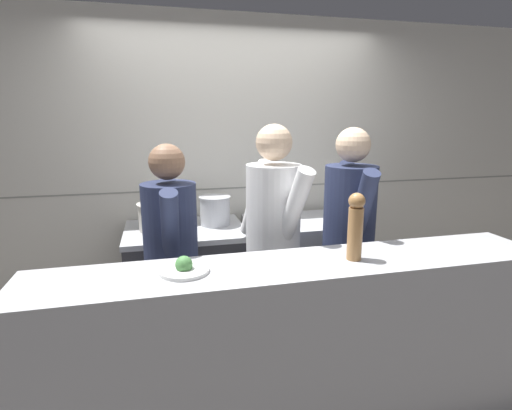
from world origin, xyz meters
TOP-DOWN VIEW (x-y plane):
  - ground_plane at (0.00, 0.00)m, footprint 14.00×14.00m
  - wall_back_tiled at (0.00, 1.35)m, footprint 8.00×0.06m
  - oven_range at (-0.49, 0.94)m, footprint 0.92×0.71m
  - prep_counter at (0.49, 0.94)m, footprint 0.92×0.65m
  - pass_counter at (0.01, -0.31)m, footprint 2.70×0.45m
  - stock_pot at (-0.67, 0.96)m, footprint 0.34×0.34m
  - sauce_pot at (-0.24, 1.00)m, footprint 0.25×0.25m
  - chefs_knife at (0.13, 0.79)m, footprint 0.34×0.11m
  - plated_dish_main at (-0.57, -0.29)m, footprint 0.24×0.24m
  - pepper_mill at (0.29, -0.33)m, footprint 0.08×0.08m
  - chef_head_cook at (-0.61, 0.29)m, footprint 0.34×0.70m
  - chef_sous at (0.04, 0.29)m, footprint 0.44×0.75m
  - chef_line at (0.56, 0.26)m, footprint 0.39×0.75m

SIDE VIEW (x-z plane):
  - ground_plane at x=0.00m, z-range 0.00..0.00m
  - prep_counter at x=0.49m, z-range 0.00..0.91m
  - oven_range at x=-0.49m, z-range 0.00..0.91m
  - pass_counter at x=0.01m, z-range 0.00..1.05m
  - chef_head_cook at x=-0.61m, z-range 0.09..1.71m
  - chefs_knife at x=0.13m, z-range 0.91..0.93m
  - chef_line at x=0.56m, z-range 0.10..1.80m
  - chef_sous at x=0.04m, z-range 0.10..1.82m
  - stock_pot at x=-0.67m, z-range 0.92..1.13m
  - sauce_pot at x=-0.24m, z-range 0.92..1.15m
  - plated_dish_main at x=-0.57m, z-range 1.03..1.11m
  - pepper_mill at x=0.29m, z-range 1.06..1.41m
  - wall_back_tiled at x=0.00m, z-range 0.00..2.60m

